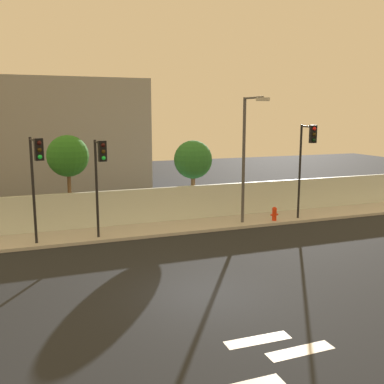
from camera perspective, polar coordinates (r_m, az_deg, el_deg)
The scene contains 12 objects.
ground_plane at distance 14.86m, azimuth 1.25°, elevation -13.00°, with size 80.00×80.00×0.00m, color black.
sidewalk at distance 22.25m, azimuth -6.65°, elevation -4.96°, with size 36.00×2.40×0.15m, color #B6B6B6.
perimeter_wall at distance 23.25m, azimuth -7.47°, elevation -1.85°, with size 36.00×0.18×1.80m, color silver.
crosswalk_marking at distance 11.19m, azimuth 9.85°, elevation -21.44°, with size 3.78×3.01×0.01m.
traffic_light_left at distance 20.13m, azimuth -11.72°, elevation 3.04°, with size 0.42×1.13×4.50m.
traffic_light_center at distance 23.98m, azimuth 14.46°, elevation 5.02°, with size 0.41×1.53×5.08m.
traffic_light_right at distance 19.70m, azimuth -19.33°, elevation 2.93°, with size 0.54×1.49×4.67m.
street_lamp_curbside at distance 22.77m, azimuth 6.99°, elevation 5.46°, with size 0.61×2.18×6.45m.
fire_hydrant at distance 24.19m, azimuth 10.51°, elevation -2.69°, with size 0.44×0.26×0.74m.
roadside_tree_leftmost at distance 23.30m, azimuth -15.61°, elevation 4.41°, with size 2.10×2.10×4.74m.
roadside_tree_midleft at distance 24.85m, azimuth 0.14°, elevation 4.11°, with size 2.14×2.14×4.34m.
low_building_distant at distance 36.27m, azimuth -17.36°, elevation 7.06°, with size 14.11×6.00×8.39m, color gray.
Camera 1 is at (-5.10, -12.68, 5.83)m, focal length 41.65 mm.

